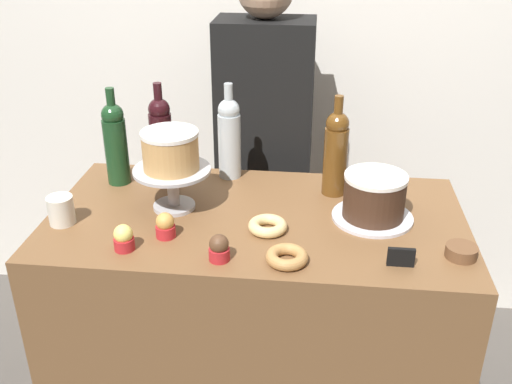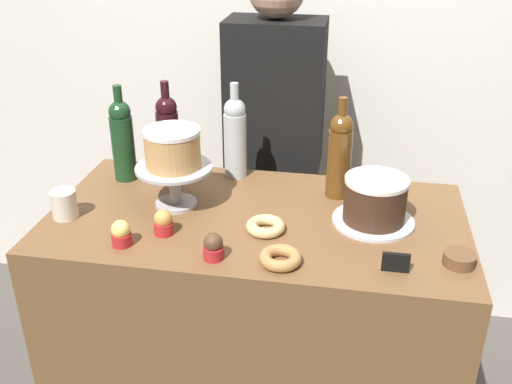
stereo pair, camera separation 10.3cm
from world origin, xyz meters
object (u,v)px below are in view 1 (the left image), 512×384
cake_stand_pedestal (173,181)px  donut_maple (287,257)px  wine_bottle_clear (229,136)px  donut_glazed (268,226)px  cupcake_chocolate (219,248)px  wine_bottle_amber (336,152)px  cupcake_lemon (124,238)px  wine_bottle_dark_red (161,136)px  chocolate_round_cake (374,196)px  cupcake_caramel (165,226)px  cookie_stack (461,252)px  wine_bottle_green (115,142)px  barista_figure (264,164)px  white_layer_cake (170,150)px  price_sign_chalkboard (401,257)px  coffee_cup_ceramic (61,210)px

cake_stand_pedestal → donut_maple: 0.46m
wine_bottle_clear → donut_maple: wine_bottle_clear is taller
donut_glazed → donut_maple: same height
cupcake_chocolate → wine_bottle_amber: bearing=55.1°
cake_stand_pedestal → donut_maple: cake_stand_pedestal is taller
cupcake_lemon → donut_maple: 0.44m
wine_bottle_dark_red → donut_maple: size_ratio=2.91×
cupcake_chocolate → donut_glazed: (0.11, 0.16, -0.02)m
chocolate_round_cake → cupcake_lemon: 0.73m
cupcake_chocolate → cupcake_caramel: 0.20m
cookie_stack → wine_bottle_green: bearing=161.5°
cookie_stack → barista_figure: 0.96m
wine_bottle_green → cupcake_lemon: (0.15, -0.41, -0.11)m
cake_stand_pedestal → white_layer_cake: size_ratio=1.38×
wine_bottle_clear → cupcake_caramel: size_ratio=4.38×
cupcake_lemon → price_sign_chalkboard: bearing=0.1°
wine_bottle_amber → barista_figure: 0.53m
donut_maple → cookie_stack: bearing=9.5°
cupcake_chocolate → coffee_cup_ceramic: size_ratio=0.87×
cupcake_lemon → cupcake_chocolate: bearing=-4.8°
cake_stand_pedestal → barista_figure: size_ratio=0.15×
chocolate_round_cake → price_sign_chalkboard: size_ratio=2.62×
wine_bottle_green → donut_maple: 0.74m
cupcake_lemon → chocolate_round_cake: bearing=20.1°
wine_bottle_green → cupcake_caramel: wine_bottle_green is taller
cake_stand_pedestal → wine_bottle_amber: wine_bottle_amber is taller
white_layer_cake → cupcake_caramel: size_ratio=2.28×
cake_stand_pedestal → white_layer_cake: (0.00, -0.00, 0.10)m
donut_glazed → coffee_cup_ceramic: (-0.60, -0.02, 0.03)m
cupcake_caramel → wine_bottle_green: bearing=126.1°
barista_figure → chocolate_round_cake: bearing=-55.8°
cookie_stack → barista_figure: size_ratio=0.05×
cupcake_lemon → price_sign_chalkboard: 0.74m
wine_bottle_clear → barista_figure: 0.39m
cake_stand_pedestal → cupcake_lemon: bearing=-107.1°
wine_bottle_green → cupcake_caramel: size_ratio=4.38×
cake_stand_pedestal → cupcake_chocolate: cake_stand_pedestal is taller
chocolate_round_cake → wine_bottle_clear: size_ratio=0.56×
donut_glazed → cookie_stack: (0.52, -0.08, 0.00)m
wine_bottle_green → wine_bottle_amber: bearing=-0.2°
price_sign_chalkboard → chocolate_round_cake: bearing=102.6°
cupcake_caramel → chocolate_round_cake: bearing=16.2°
price_sign_chalkboard → coffee_cup_ceramic: (-0.96, 0.12, 0.02)m
wine_bottle_clear → cupcake_caramel: 0.45m
cake_stand_pedestal → donut_glazed: 0.33m
wine_bottle_dark_red → cupcake_caramel: bearing=-74.8°
white_layer_cake → wine_bottle_clear: 0.29m
cupcake_lemon → donut_glazed: 0.40m
wine_bottle_clear → cupcake_lemon: wine_bottle_clear is taller
donut_glazed → barista_figure: (-0.07, 0.66, -0.10)m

